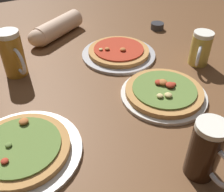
{
  "coord_description": "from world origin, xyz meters",
  "views": [
    {
      "loc": [
        -0.32,
        -0.61,
        0.56
      ],
      "look_at": [
        0.0,
        0.0,
        0.02
      ],
      "focal_mm": 41.82,
      "sensor_mm": 36.0,
      "label": 1
    }
  ],
  "objects_px": {
    "pizza_plate_far": "(119,52)",
    "beer_mug_pale": "(200,49)",
    "pizza_plate_near": "(22,150)",
    "beer_mug_amber": "(206,152)",
    "beer_mug_dark": "(13,54)",
    "ramekin_sauce": "(157,26)",
    "diner_arm": "(54,29)",
    "pizza_plate_side": "(164,92)"
  },
  "relations": [
    {
      "from": "ramekin_sauce",
      "to": "pizza_plate_side",
      "type": "bearing_deg",
      "value": -123.24
    },
    {
      "from": "beer_mug_dark",
      "to": "beer_mug_amber",
      "type": "distance_m",
      "value": 0.74
    },
    {
      "from": "beer_mug_dark",
      "to": "ramekin_sauce",
      "type": "distance_m",
      "value": 0.73
    },
    {
      "from": "beer_mug_dark",
      "to": "pizza_plate_near",
      "type": "bearing_deg",
      "value": -100.12
    },
    {
      "from": "beer_mug_amber",
      "to": "beer_mug_pale",
      "type": "height_order",
      "value": "beer_mug_amber"
    },
    {
      "from": "beer_mug_pale",
      "to": "pizza_plate_far",
      "type": "bearing_deg",
      "value": 140.62
    },
    {
      "from": "pizza_plate_far",
      "to": "beer_mug_dark",
      "type": "height_order",
      "value": "beer_mug_dark"
    },
    {
      "from": "pizza_plate_near",
      "to": "pizza_plate_far",
      "type": "xyz_separation_m",
      "value": [
        0.49,
        0.35,
        0.0
      ]
    },
    {
      "from": "pizza_plate_near",
      "to": "beer_mug_dark",
      "type": "relative_size",
      "value": 1.84
    },
    {
      "from": "pizza_plate_near",
      "to": "diner_arm",
      "type": "distance_m",
      "value": 0.71
    },
    {
      "from": "beer_mug_dark",
      "to": "diner_arm",
      "type": "height_order",
      "value": "beer_mug_dark"
    },
    {
      "from": "beer_mug_pale",
      "to": "beer_mug_amber",
      "type": "bearing_deg",
      "value": -131.55
    },
    {
      "from": "pizza_plate_far",
      "to": "beer_mug_dark",
      "type": "relative_size",
      "value": 1.79
    },
    {
      "from": "pizza_plate_far",
      "to": "pizza_plate_side",
      "type": "xyz_separation_m",
      "value": [
        0.0,
        -0.32,
        0.0
      ]
    },
    {
      "from": "pizza_plate_far",
      "to": "beer_mug_dark",
      "type": "distance_m",
      "value": 0.43
    },
    {
      "from": "beer_mug_amber",
      "to": "beer_mug_pale",
      "type": "bearing_deg",
      "value": 48.45
    },
    {
      "from": "pizza_plate_side",
      "to": "diner_arm",
      "type": "height_order",
      "value": "diner_arm"
    },
    {
      "from": "diner_arm",
      "to": "beer_mug_dark",
      "type": "bearing_deg",
      "value": -133.88
    },
    {
      "from": "pizza_plate_far",
      "to": "beer_mug_pale",
      "type": "distance_m",
      "value": 0.33
    },
    {
      "from": "pizza_plate_side",
      "to": "beer_mug_amber",
      "type": "bearing_deg",
      "value": -109.84
    },
    {
      "from": "pizza_plate_near",
      "to": "beer_mug_pale",
      "type": "bearing_deg",
      "value": 10.54
    },
    {
      "from": "beer_mug_dark",
      "to": "beer_mug_amber",
      "type": "bearing_deg",
      "value": -65.27
    },
    {
      "from": "pizza_plate_near",
      "to": "beer_mug_amber",
      "type": "bearing_deg",
      "value": -35.19
    },
    {
      "from": "beer_mug_dark",
      "to": "diner_arm",
      "type": "distance_m",
      "value": 0.33
    },
    {
      "from": "pizza_plate_near",
      "to": "pizza_plate_side",
      "type": "height_order",
      "value": "pizza_plate_side"
    },
    {
      "from": "pizza_plate_near",
      "to": "pizza_plate_far",
      "type": "relative_size",
      "value": 1.03
    },
    {
      "from": "pizza_plate_far",
      "to": "beer_mug_pale",
      "type": "xyz_separation_m",
      "value": [
        0.25,
        -0.21,
        0.05
      ]
    },
    {
      "from": "beer_mug_dark",
      "to": "ramekin_sauce",
      "type": "xyz_separation_m",
      "value": [
        0.72,
        0.09,
        -0.07
      ]
    },
    {
      "from": "ramekin_sauce",
      "to": "diner_arm",
      "type": "height_order",
      "value": "diner_arm"
    },
    {
      "from": "pizza_plate_near",
      "to": "pizza_plate_side",
      "type": "xyz_separation_m",
      "value": [
        0.49,
        0.03,
        0.0
      ]
    },
    {
      "from": "pizza_plate_near",
      "to": "beer_mug_amber",
      "type": "xyz_separation_m",
      "value": [
        0.38,
        -0.27,
        0.07
      ]
    },
    {
      "from": "beer_mug_amber",
      "to": "pizza_plate_near",
      "type": "bearing_deg",
      "value": 144.81
    },
    {
      "from": "diner_arm",
      "to": "pizza_plate_far",
      "type": "bearing_deg",
      "value": -57.65
    },
    {
      "from": "pizza_plate_side",
      "to": "beer_mug_dark",
      "type": "relative_size",
      "value": 1.69
    },
    {
      "from": "pizza_plate_side",
      "to": "pizza_plate_far",
      "type": "bearing_deg",
      "value": 90.03
    },
    {
      "from": "pizza_plate_side",
      "to": "ramekin_sauce",
      "type": "bearing_deg",
      "value": 56.76
    },
    {
      "from": "ramekin_sauce",
      "to": "diner_arm",
      "type": "xyz_separation_m",
      "value": [
        -0.49,
        0.15,
        0.03
      ]
    },
    {
      "from": "pizza_plate_far",
      "to": "ramekin_sauce",
      "type": "xyz_separation_m",
      "value": [
        0.31,
        0.15,
        0.0
      ]
    },
    {
      "from": "ramekin_sauce",
      "to": "beer_mug_amber",
      "type": "bearing_deg",
      "value": -118.44
    },
    {
      "from": "pizza_plate_side",
      "to": "beer_mug_pale",
      "type": "distance_m",
      "value": 0.28
    },
    {
      "from": "diner_arm",
      "to": "pizza_plate_near",
      "type": "bearing_deg",
      "value": -115.15
    },
    {
      "from": "pizza_plate_far",
      "to": "beer_mug_pale",
      "type": "bearing_deg",
      "value": -39.38
    }
  ]
}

